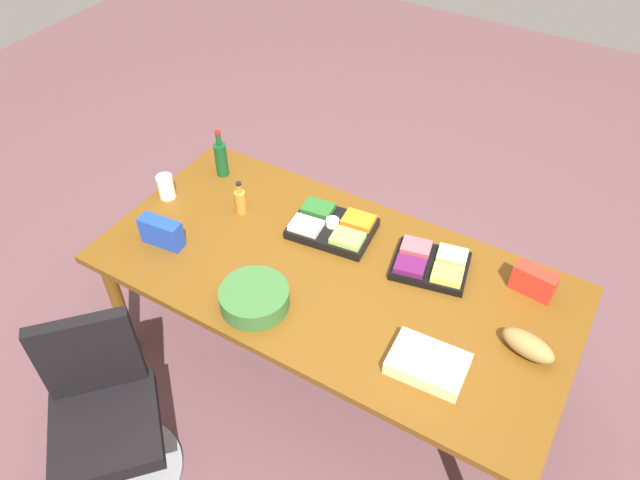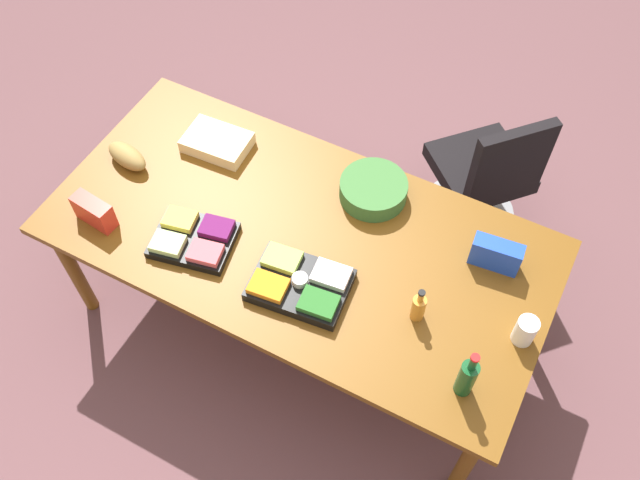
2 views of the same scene
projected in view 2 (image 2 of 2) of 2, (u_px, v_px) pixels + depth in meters
The scene contains 13 objects.
ground_plane at pixel (302, 316), 3.83m from camera, with size 10.00×10.00×0.00m, color brown.
conference_table at pixel (299, 243), 3.24m from camera, with size 2.34×1.15×0.79m.
office_chair at pixel (482, 183), 3.90m from camera, with size 0.68×0.68×0.96m.
fruit_platter at pixel (193, 239), 3.13m from camera, with size 0.41×0.35×0.07m.
bread_loaf at pixel (127, 156), 3.39m from camera, with size 0.24×0.11×0.10m, color olive.
chip_bag_blue at pixel (496, 254), 3.03m from camera, with size 0.22×0.08×0.15m, color blue.
salad_bowl at pixel (373, 190), 3.27m from camera, with size 0.32×0.32×0.10m, color #35672F.
wine_bottle at pixel (467, 377), 2.66m from camera, with size 0.07×0.07×0.29m.
sheet_cake at pixel (217, 142), 3.46m from camera, with size 0.32×0.22×0.07m, color beige.
dressing_bottle at pixel (418, 307), 2.88m from camera, with size 0.06×0.06×0.20m.
veggie_tray at pixel (300, 284), 2.99m from camera, with size 0.45×0.34×0.09m.
chip_bag_red at pixel (94, 212), 3.17m from camera, with size 0.20×0.08×0.14m, color red.
mayo_jar at pixel (525, 331), 2.82m from camera, with size 0.09×0.09×0.14m, color white.
Camera 2 is at (0.93, -1.57, 3.40)m, focal length 38.74 mm.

